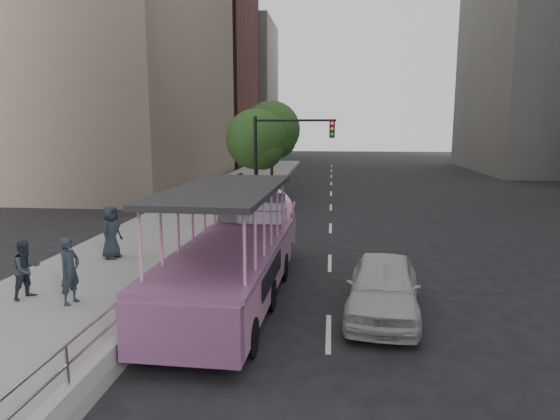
{
  "coord_description": "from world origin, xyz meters",
  "views": [
    {
      "loc": [
        1.0,
        -12.98,
        4.77
      ],
      "look_at": [
        -0.66,
        3.14,
        2.0
      ],
      "focal_mm": 32.0,
      "sensor_mm": 36.0,
      "label": 1
    }
  ],
  "objects_px": {
    "traffic_signal": "(279,150)",
    "street_tree_far": "(273,132)",
    "car": "(383,287)",
    "street_tree_near": "(258,142)",
    "pedestrian_far": "(111,232)",
    "parking_sign": "(241,195)",
    "pedestrian_near": "(70,271)",
    "pedestrian_mid": "(26,269)",
    "duck_boat": "(238,253)"
  },
  "relations": [
    {
      "from": "duck_boat",
      "to": "car",
      "type": "height_order",
      "value": "duck_boat"
    },
    {
      "from": "street_tree_near",
      "to": "street_tree_far",
      "type": "distance_m",
      "value": 6.02
    },
    {
      "from": "duck_boat",
      "to": "car",
      "type": "bearing_deg",
      "value": -16.35
    },
    {
      "from": "pedestrian_near",
      "to": "street_tree_near",
      "type": "xyz_separation_m",
      "value": [
        2.19,
        17.44,
        2.66
      ]
    },
    {
      "from": "car",
      "to": "street_tree_near",
      "type": "bearing_deg",
      "value": 115.62
    },
    {
      "from": "pedestrian_near",
      "to": "parking_sign",
      "type": "bearing_deg",
      "value": -2.25
    },
    {
      "from": "pedestrian_mid",
      "to": "street_tree_near",
      "type": "xyz_separation_m",
      "value": [
        3.54,
        17.15,
        2.75
      ]
    },
    {
      "from": "pedestrian_mid",
      "to": "pedestrian_far",
      "type": "xyz_separation_m",
      "value": [
        0.47,
        4.04,
        0.13
      ]
    },
    {
      "from": "pedestrian_far",
      "to": "pedestrian_near",
      "type": "bearing_deg",
      "value": -157.71
    },
    {
      "from": "car",
      "to": "pedestrian_mid",
      "type": "bearing_deg",
      "value": -169.99
    },
    {
      "from": "car",
      "to": "pedestrian_far",
      "type": "distance_m",
      "value": 9.43
    },
    {
      "from": "traffic_signal",
      "to": "street_tree_far",
      "type": "height_order",
      "value": "street_tree_far"
    },
    {
      "from": "duck_boat",
      "to": "pedestrian_far",
      "type": "height_order",
      "value": "duck_boat"
    },
    {
      "from": "duck_boat",
      "to": "parking_sign",
      "type": "distance_m",
      "value": 8.35
    },
    {
      "from": "car",
      "to": "pedestrian_far",
      "type": "bearing_deg",
      "value": 164.82
    },
    {
      "from": "duck_boat",
      "to": "parking_sign",
      "type": "bearing_deg",
      "value": 99.87
    },
    {
      "from": "pedestrian_near",
      "to": "pedestrian_mid",
      "type": "xyz_separation_m",
      "value": [
        -1.35,
        0.29,
        -0.09
      ]
    },
    {
      "from": "pedestrian_near",
      "to": "pedestrian_mid",
      "type": "relative_size",
      "value": 1.11
    },
    {
      "from": "pedestrian_near",
      "to": "street_tree_far",
      "type": "xyz_separation_m",
      "value": [
        2.39,
        23.44,
        3.15
      ]
    },
    {
      "from": "traffic_signal",
      "to": "street_tree_far",
      "type": "xyz_separation_m",
      "value": [
        -1.4,
        9.43,
        0.81
      ]
    },
    {
      "from": "duck_boat",
      "to": "pedestrian_near",
      "type": "bearing_deg",
      "value": -153.64
    },
    {
      "from": "car",
      "to": "pedestrian_near",
      "type": "height_order",
      "value": "pedestrian_near"
    },
    {
      "from": "pedestrian_far",
      "to": "traffic_signal",
      "type": "xyz_separation_m",
      "value": [
        4.67,
        9.69,
        2.3
      ]
    },
    {
      "from": "pedestrian_near",
      "to": "car",
      "type": "bearing_deg",
      "value": -72.67
    },
    {
      "from": "pedestrian_mid",
      "to": "pedestrian_far",
      "type": "distance_m",
      "value": 4.07
    },
    {
      "from": "pedestrian_near",
      "to": "street_tree_near",
      "type": "distance_m",
      "value": 17.78
    },
    {
      "from": "pedestrian_mid",
      "to": "street_tree_far",
      "type": "relative_size",
      "value": 0.24
    },
    {
      "from": "pedestrian_near",
      "to": "pedestrian_far",
      "type": "distance_m",
      "value": 4.41
    },
    {
      "from": "pedestrian_far",
      "to": "parking_sign",
      "type": "height_order",
      "value": "parking_sign"
    },
    {
      "from": "pedestrian_far",
      "to": "street_tree_near",
      "type": "relative_size",
      "value": 0.32
    },
    {
      "from": "pedestrian_near",
      "to": "parking_sign",
      "type": "distance_m",
      "value": 10.47
    },
    {
      "from": "pedestrian_near",
      "to": "street_tree_far",
      "type": "height_order",
      "value": "street_tree_far"
    },
    {
      "from": "pedestrian_far",
      "to": "street_tree_far",
      "type": "xyz_separation_m",
      "value": [
        3.27,
        19.12,
        3.1
      ]
    },
    {
      "from": "duck_boat",
      "to": "street_tree_near",
      "type": "bearing_deg",
      "value": 96.38
    },
    {
      "from": "car",
      "to": "parking_sign",
      "type": "relative_size",
      "value": 1.64
    },
    {
      "from": "pedestrian_mid",
      "to": "traffic_signal",
      "type": "height_order",
      "value": "traffic_signal"
    },
    {
      "from": "traffic_signal",
      "to": "street_tree_near",
      "type": "bearing_deg",
      "value": 114.98
    },
    {
      "from": "street_tree_far",
      "to": "duck_boat",
      "type": "bearing_deg",
      "value": -85.92
    },
    {
      "from": "parking_sign",
      "to": "street_tree_far",
      "type": "relative_size",
      "value": 0.41
    },
    {
      "from": "car",
      "to": "pedestrian_far",
      "type": "xyz_separation_m",
      "value": [
        -8.73,
        3.53,
        0.46
      ]
    },
    {
      "from": "duck_boat",
      "to": "pedestrian_near",
      "type": "relative_size",
      "value": 5.75
    },
    {
      "from": "parking_sign",
      "to": "pedestrian_mid",
      "type": "bearing_deg",
      "value": -111.27
    },
    {
      "from": "pedestrian_far",
      "to": "traffic_signal",
      "type": "relative_size",
      "value": 0.35
    },
    {
      "from": "duck_boat",
      "to": "pedestrian_mid",
      "type": "xyz_separation_m",
      "value": [
        -5.27,
        -1.66,
        -0.14
      ]
    },
    {
      "from": "duck_boat",
      "to": "pedestrian_mid",
      "type": "height_order",
      "value": "duck_boat"
    },
    {
      "from": "pedestrian_mid",
      "to": "traffic_signal",
      "type": "relative_size",
      "value": 0.3
    },
    {
      "from": "street_tree_near",
      "to": "pedestrian_far",
      "type": "bearing_deg",
      "value": -103.17
    },
    {
      "from": "pedestrian_mid",
      "to": "street_tree_near",
      "type": "relative_size",
      "value": 0.27
    },
    {
      "from": "parking_sign",
      "to": "street_tree_far",
      "type": "distance_m",
      "value": 13.54
    },
    {
      "from": "street_tree_near",
      "to": "street_tree_far",
      "type": "height_order",
      "value": "street_tree_far"
    }
  ]
}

